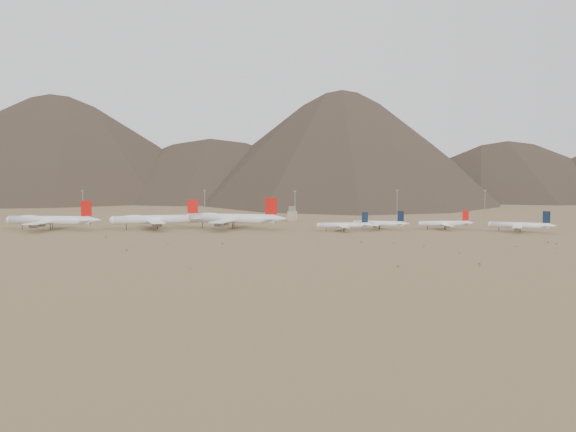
{
  "coord_description": "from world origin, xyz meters",
  "views": [
    {
      "loc": [
        47.21,
        -419.01,
        40.31
      ],
      "look_at": [
        29.84,
        30.0,
        10.03
      ],
      "focal_mm": 40.0,
      "sensor_mm": 36.0,
      "label": 1
    }
  ],
  "objects_px": {
    "narrowbody_a": "(344,225)",
    "narrowbody_b": "(380,223)",
    "widebody_west": "(50,220)",
    "widebody_east": "(232,218)",
    "control_tower": "(292,214)",
    "widebody_centre": "(156,219)"
  },
  "relations": [
    {
      "from": "control_tower",
      "to": "widebody_west",
      "type": "bearing_deg",
      "value": -149.9
    },
    {
      "from": "widebody_centre",
      "to": "narrowbody_a",
      "type": "bearing_deg",
      "value": -25.51
    },
    {
      "from": "widebody_west",
      "to": "narrowbody_a",
      "type": "height_order",
      "value": "widebody_west"
    },
    {
      "from": "widebody_centre",
      "to": "control_tower",
      "type": "bearing_deg",
      "value": 21.32
    },
    {
      "from": "widebody_west",
      "to": "narrowbody_b",
      "type": "bearing_deg",
      "value": 7.47
    },
    {
      "from": "widebody_west",
      "to": "narrowbody_b",
      "type": "relative_size",
      "value": 1.76
    },
    {
      "from": "narrowbody_a",
      "to": "narrowbody_b",
      "type": "bearing_deg",
      "value": 21.19
    },
    {
      "from": "widebody_west",
      "to": "widebody_east",
      "type": "relative_size",
      "value": 0.93
    },
    {
      "from": "narrowbody_b",
      "to": "control_tower",
      "type": "height_order",
      "value": "narrowbody_b"
    },
    {
      "from": "widebody_west",
      "to": "widebody_centre",
      "type": "bearing_deg",
      "value": 12.9
    },
    {
      "from": "widebody_centre",
      "to": "control_tower",
      "type": "distance_m",
      "value": 127.93
    },
    {
      "from": "widebody_centre",
      "to": "narrowbody_b",
      "type": "relative_size",
      "value": 1.66
    },
    {
      "from": "widebody_centre",
      "to": "control_tower",
      "type": "height_order",
      "value": "widebody_centre"
    },
    {
      "from": "widebody_east",
      "to": "narrowbody_b",
      "type": "bearing_deg",
      "value": 12.23
    },
    {
      "from": "widebody_west",
      "to": "widebody_east",
      "type": "xyz_separation_m",
      "value": [
        126.71,
        13.39,
        0.67
      ]
    },
    {
      "from": "widebody_west",
      "to": "narrowbody_a",
      "type": "distance_m",
      "value": 206.38
    },
    {
      "from": "widebody_centre",
      "to": "narrowbody_a",
      "type": "xyz_separation_m",
      "value": [
        134.11,
        -11.29,
        -2.87
      ]
    },
    {
      "from": "widebody_centre",
      "to": "control_tower",
      "type": "relative_size",
      "value": 5.55
    },
    {
      "from": "widebody_centre",
      "to": "narrowbody_b",
      "type": "xyz_separation_m",
      "value": [
        160.01,
        2.84,
        -2.76
      ]
    },
    {
      "from": "widebody_west",
      "to": "widebody_east",
      "type": "bearing_deg",
      "value": 10.01
    },
    {
      "from": "widebody_east",
      "to": "narrowbody_a",
      "type": "height_order",
      "value": "widebody_east"
    },
    {
      "from": "narrowbody_a",
      "to": "control_tower",
      "type": "bearing_deg",
      "value": 104.53
    }
  ]
}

